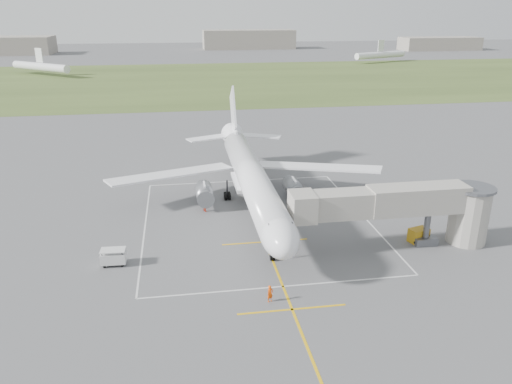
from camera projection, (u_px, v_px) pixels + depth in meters
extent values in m
plane|color=#525254|center=(252.00, 210.00, 67.13)|extent=(700.00, 700.00, 0.00)
cube|color=#3E5123|center=(201.00, 80.00, 187.56)|extent=(700.00, 120.00, 0.02)
cube|color=#E8AE0D|center=(258.00, 224.00, 62.50)|extent=(0.25, 60.00, 0.01)
cube|color=#E8AE0D|center=(292.00, 309.00, 44.90)|extent=(10.00, 0.25, 0.01)
cube|color=#E8AE0D|center=(265.00, 242.00, 57.87)|extent=(10.00, 0.25, 0.01)
cube|color=silver|center=(241.00, 181.00, 78.25)|extent=(28.00, 0.20, 0.01)
cube|color=silver|center=(283.00, 286.00, 48.60)|extent=(28.00, 0.20, 0.01)
cube|color=silver|center=(145.00, 228.00, 61.37)|extent=(0.20, 32.00, 0.01)
cube|color=silver|center=(362.00, 215.00, 65.49)|extent=(0.20, 32.00, 0.01)
cylinder|color=white|center=(252.00, 178.00, 65.57)|extent=(3.80, 36.00, 3.80)
ellipsoid|color=white|center=(280.00, 236.00, 48.90)|extent=(3.80, 7.22, 3.80)
cube|color=black|center=(282.00, 230.00, 47.70)|extent=(2.40, 1.60, 0.99)
cone|color=white|center=(234.00, 138.00, 84.43)|extent=(3.80, 6.00, 3.80)
cube|color=white|center=(317.00, 167.00, 72.97)|extent=(17.93, 11.24, 1.23)
cube|color=white|center=(172.00, 174.00, 69.88)|extent=(17.93, 11.24, 1.23)
cube|color=white|center=(249.00, 182.00, 68.89)|extent=(4.20, 8.00, 0.50)
cube|color=white|center=(233.00, 112.00, 83.58)|extent=(0.30, 7.89, 8.65)
cube|color=white|center=(235.00, 132.00, 82.59)|extent=(0.35, 5.00, 1.20)
cube|color=white|center=(259.00, 136.00, 84.70)|extent=(7.85, 5.03, 0.20)
cube|color=white|center=(209.00, 138.00, 83.46)|extent=(7.85, 5.03, 0.20)
cylinder|color=slate|center=(293.00, 188.00, 69.70)|extent=(2.30, 4.20, 2.30)
cube|color=white|center=(294.00, 183.00, 69.15)|extent=(0.25, 2.40, 1.20)
cylinder|color=slate|center=(204.00, 193.00, 67.88)|extent=(2.30, 4.20, 2.30)
cube|color=white|center=(204.00, 188.00, 67.32)|extent=(0.25, 2.40, 1.20)
cylinder|color=black|center=(273.00, 249.00, 53.25)|extent=(0.18, 0.18, 2.60)
cylinder|color=black|center=(271.00, 257.00, 53.55)|extent=(0.28, 0.80, 0.80)
cylinder|color=black|center=(273.00, 257.00, 53.58)|extent=(0.28, 0.80, 0.80)
cylinder|color=black|center=(268.00, 188.00, 71.24)|extent=(0.22, 0.22, 2.80)
cylinder|color=black|center=(266.00, 195.00, 71.20)|extent=(0.32, 0.96, 0.96)
cylinder|color=black|center=(270.00, 194.00, 71.28)|extent=(0.32, 0.96, 0.96)
cylinder|color=black|center=(265.00, 193.00, 71.85)|extent=(0.32, 0.96, 0.96)
cylinder|color=black|center=(269.00, 193.00, 71.93)|extent=(0.32, 0.96, 0.96)
cylinder|color=black|center=(227.00, 190.00, 70.39)|extent=(0.22, 0.22, 2.80)
cylinder|color=black|center=(226.00, 197.00, 70.34)|extent=(0.32, 0.96, 0.96)
cylinder|color=black|center=(230.00, 197.00, 70.43)|extent=(0.32, 0.96, 0.96)
cylinder|color=black|center=(225.00, 195.00, 70.99)|extent=(0.32, 0.96, 0.96)
cylinder|color=black|center=(229.00, 195.00, 71.08)|extent=(0.32, 0.96, 0.96)
cube|color=#A39E93|center=(342.00, 204.00, 53.83)|extent=(11.09, 2.90, 2.80)
cube|color=#A39E93|center=(417.00, 199.00, 55.07)|extent=(11.09, 3.10, 3.00)
cube|color=#A39E93|center=(302.00, 207.00, 53.19)|extent=(2.60, 3.40, 3.00)
cylinder|color=#5B5D62|center=(427.00, 228.00, 56.55)|extent=(0.70, 0.70, 4.20)
cube|color=#5B5D62|center=(425.00, 241.00, 57.12)|extent=(2.60, 1.40, 0.90)
cylinder|color=#A39E93|center=(469.00, 216.00, 56.90)|extent=(4.40, 4.40, 6.40)
cylinder|color=#5B5D62|center=(473.00, 188.00, 55.72)|extent=(5.00, 5.00, 0.30)
cylinder|color=black|center=(417.00, 242.00, 57.01)|extent=(0.70, 0.30, 0.70)
cylinder|color=black|center=(433.00, 241.00, 57.30)|extent=(0.70, 0.30, 0.70)
cube|color=#BA8817|center=(419.00, 235.00, 57.67)|extent=(2.49, 1.97, 1.63)
cylinder|color=black|center=(417.00, 243.00, 57.06)|extent=(0.34, 0.52, 0.48)
cylinder|color=black|center=(427.00, 240.00, 57.67)|extent=(0.34, 0.52, 0.48)
cube|color=silver|center=(114.00, 257.00, 52.43)|extent=(2.62, 1.64, 1.12)
cube|color=silver|center=(113.00, 250.00, 52.13)|extent=(2.62, 1.64, 0.08)
cylinder|color=black|center=(102.00, 259.00, 51.68)|extent=(0.08, 0.08, 1.33)
cylinder|color=black|center=(122.00, 258.00, 51.89)|extent=(0.08, 0.08, 1.33)
cylinder|color=black|center=(104.00, 253.00, 52.82)|extent=(0.08, 0.08, 1.33)
cylinder|color=black|center=(124.00, 252.00, 53.04)|extent=(0.08, 0.08, 1.33)
cylinder|color=black|center=(104.00, 266.00, 52.04)|extent=(0.20, 0.42, 0.41)
cylinder|color=black|center=(122.00, 265.00, 52.23)|extent=(0.20, 0.42, 0.41)
cylinder|color=black|center=(106.00, 261.00, 53.08)|extent=(0.20, 0.42, 0.41)
cylinder|color=black|center=(124.00, 260.00, 53.28)|extent=(0.20, 0.42, 0.41)
imported|color=#FF5208|center=(270.00, 294.00, 45.85)|extent=(0.71, 0.61, 1.65)
imported|color=#F93207|center=(205.00, 205.00, 66.38)|extent=(0.94, 1.00, 1.63)
cube|color=gray|center=(249.00, 39.00, 330.33)|extent=(60.00, 20.00, 12.00)
cube|color=gray|center=(440.00, 44.00, 320.88)|extent=(50.00, 18.00, 8.00)
cylinder|color=white|center=(41.00, 67.00, 198.50)|extent=(26.24, 23.42, 3.20)
cube|color=white|center=(39.00, 55.00, 196.94)|extent=(3.21, 2.85, 5.50)
cylinder|color=white|center=(380.00, 55.00, 248.92)|extent=(30.54, 15.94, 3.20)
cube|color=white|center=(381.00, 46.00, 247.36)|extent=(3.78, 1.90, 5.50)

